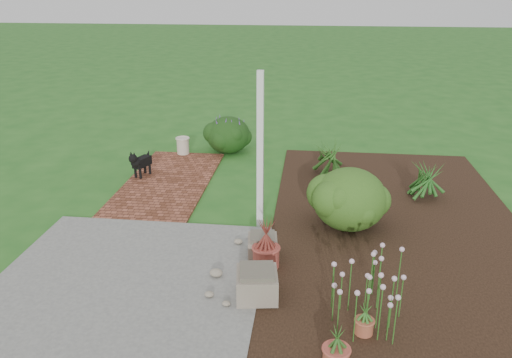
# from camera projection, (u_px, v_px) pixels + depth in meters

# --- Properties ---
(ground) EXTENTS (80.00, 80.00, 0.00)m
(ground) POSITION_uv_depth(u_px,v_px,m) (241.00, 228.00, 8.00)
(ground) COLOR #235E1D
(ground) RESTS_ON ground
(concrete_patio) EXTENTS (3.50, 3.50, 0.04)m
(concrete_patio) POSITION_uv_depth(u_px,v_px,m) (127.00, 283.00, 6.51)
(concrete_patio) COLOR slate
(concrete_patio) RESTS_ON ground
(brick_path) EXTENTS (1.60, 3.50, 0.04)m
(brick_path) POSITION_uv_depth(u_px,v_px,m) (168.00, 182.00, 9.79)
(brick_path) COLOR #5D2F1D
(brick_path) RESTS_ON ground
(garden_bed) EXTENTS (4.00, 7.00, 0.03)m
(garden_bed) POSITION_uv_depth(u_px,v_px,m) (396.00, 222.00, 8.18)
(garden_bed) COLOR black
(garden_bed) RESTS_ON ground
(veranda_post) EXTENTS (0.10, 0.10, 2.50)m
(veranda_post) POSITION_uv_depth(u_px,v_px,m) (260.00, 153.00, 7.60)
(veranda_post) COLOR white
(veranda_post) RESTS_ON ground
(stone_trough_near) EXTENTS (0.49, 0.49, 0.27)m
(stone_trough_near) POSITION_uv_depth(u_px,v_px,m) (258.00, 280.00, 6.29)
(stone_trough_near) COLOR gray
(stone_trough_near) RESTS_ON concrete_patio
(stone_trough_mid) EXTENTS (0.57, 0.57, 0.33)m
(stone_trough_mid) POSITION_uv_depth(u_px,v_px,m) (257.00, 285.00, 6.14)
(stone_trough_mid) COLOR #756D59
(stone_trough_mid) RESTS_ON concrete_patio
(stone_trough_far) EXTENTS (0.45, 0.45, 0.27)m
(stone_trough_far) POSITION_uv_depth(u_px,v_px,m) (263.00, 246.00, 7.09)
(stone_trough_far) COLOR gray
(stone_trough_far) RESTS_ON concrete_patio
(black_dog) EXTENTS (0.33, 0.59, 0.52)m
(black_dog) POSITION_uv_depth(u_px,v_px,m) (140.00, 162.00, 9.90)
(black_dog) COLOR black
(black_dog) RESTS_ON brick_path
(cream_ceramic_urn) EXTENTS (0.36, 0.36, 0.37)m
(cream_ceramic_urn) POSITION_uv_depth(u_px,v_px,m) (183.00, 146.00, 11.28)
(cream_ceramic_urn) COLOR beige
(cream_ceramic_urn) RESTS_ON brick_path
(evergreen_shrub) EXTENTS (1.41, 1.41, 0.99)m
(evergreen_shrub) POSITION_uv_depth(u_px,v_px,m) (350.00, 197.00, 7.83)
(evergreen_shrub) COLOR #123C0E
(evergreen_shrub) RESTS_ON garden_bed
(agapanthus_clump_back) EXTENTS (1.09, 1.09, 0.81)m
(agapanthus_clump_back) POSITION_uv_depth(u_px,v_px,m) (426.00, 176.00, 8.92)
(agapanthus_clump_back) COLOR #103B0E
(agapanthus_clump_back) RESTS_ON garden_bed
(agapanthus_clump_front) EXTENTS (1.08, 1.08, 0.86)m
(agapanthus_clump_front) POSITION_uv_depth(u_px,v_px,m) (328.00, 154.00, 10.00)
(agapanthus_clump_front) COLOR #123F0D
(agapanthus_clump_front) RESTS_ON garden_bed
(pink_flower_patch) EXTENTS (1.46, 1.46, 0.71)m
(pink_flower_patch) POSITION_uv_depth(u_px,v_px,m) (364.00, 290.00, 5.72)
(pink_flower_patch) COLOR #113D0F
(pink_flower_patch) RESTS_ON garden_bed
(terracotta_pot_bronze) EXTENTS (0.36, 0.36, 0.29)m
(terracotta_pot_bronze) POSITION_uv_depth(u_px,v_px,m) (266.00, 257.00, 6.82)
(terracotta_pot_bronze) COLOR #9C3F34
(terracotta_pot_bronze) RESTS_ON garden_bed
(terracotta_pot_small_left) EXTENTS (0.26, 0.26, 0.17)m
(terracotta_pot_small_left) POSITION_uv_depth(u_px,v_px,m) (364.00, 326.00, 5.54)
(terracotta_pot_small_left) COLOR #A95539
(terracotta_pot_small_left) RESTS_ON garden_bed
(terracotta_pot_small_right) EXTENTS (0.28, 0.28, 0.23)m
(terracotta_pot_small_right) POSITION_uv_depth(u_px,v_px,m) (336.00, 357.00, 5.04)
(terracotta_pot_small_right) COLOR #B04A3B
(terracotta_pot_small_right) RESTS_ON garden_bed
(purple_flowering_bush) EXTENTS (1.26, 1.26, 0.85)m
(purple_flowering_bush) POSITION_uv_depth(u_px,v_px,m) (228.00, 134.00, 11.45)
(purple_flowering_bush) COLOR black
(purple_flowering_bush) RESTS_ON ground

